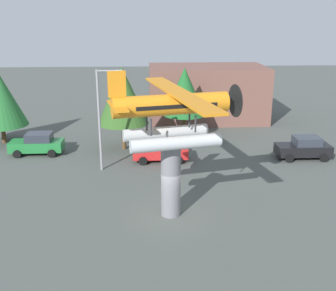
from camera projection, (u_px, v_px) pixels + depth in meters
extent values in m
plane|color=#4C514C|center=(171.00, 214.00, 23.26)|extent=(140.00, 140.00, 0.00)
cylinder|color=slate|center=(171.00, 180.00, 22.62)|extent=(1.10, 1.10, 4.20)
cylinder|color=silver|center=(176.00, 143.00, 20.95)|extent=(4.84, 1.75, 0.70)
cylinder|color=#333338|center=(195.00, 124.00, 21.48)|extent=(0.12, 0.12, 0.90)
cylinder|color=#333338|center=(151.00, 127.00, 20.85)|extent=(0.12, 0.12, 0.90)
cylinder|color=silver|center=(166.00, 133.00, 22.78)|extent=(4.84, 1.75, 0.70)
cylinder|color=#333338|center=(189.00, 119.00, 22.39)|extent=(0.12, 0.12, 0.90)
cylinder|color=#333338|center=(147.00, 122.00, 21.77)|extent=(0.12, 0.12, 0.90)
cylinder|color=orange|center=(171.00, 105.00, 21.32)|extent=(6.29, 2.45, 1.10)
cube|color=black|center=(175.00, 104.00, 21.37)|extent=(4.48, 2.08, 0.20)
cone|color=#262628|center=(228.00, 101.00, 22.16)|extent=(0.88, 1.01, 0.88)
cylinder|color=black|center=(235.00, 101.00, 22.27)|extent=(0.44, 1.76, 1.80)
cube|color=orange|center=(178.00, 93.00, 21.24)|extent=(3.39, 10.38, 0.12)
cube|color=orange|center=(118.00, 106.00, 20.56)|extent=(1.31, 2.89, 0.10)
cube|color=orange|center=(117.00, 84.00, 20.22)|extent=(0.90, 0.32, 1.30)
cube|color=#237A38|center=(37.00, 146.00, 33.11)|extent=(4.20, 1.70, 0.80)
cube|color=#2D333D|center=(39.00, 137.00, 32.90)|extent=(2.00, 1.56, 0.64)
cylinder|color=black|center=(24.00, 147.00, 34.02)|extent=(0.64, 0.22, 0.64)
cylinder|color=black|center=(17.00, 154.00, 32.31)|extent=(0.64, 0.22, 0.64)
cylinder|color=black|center=(56.00, 147.00, 34.15)|extent=(0.64, 0.22, 0.64)
cylinder|color=black|center=(52.00, 154.00, 32.44)|extent=(0.64, 0.22, 0.64)
cube|color=red|center=(160.00, 152.00, 31.58)|extent=(4.20, 1.70, 0.80)
cube|color=#2D333D|center=(164.00, 143.00, 31.37)|extent=(2.00, 1.56, 0.64)
cylinder|color=black|center=(143.00, 153.00, 32.49)|extent=(0.64, 0.22, 0.64)
cylinder|color=black|center=(143.00, 161.00, 30.78)|extent=(0.64, 0.22, 0.64)
cylinder|color=black|center=(177.00, 153.00, 32.62)|extent=(0.64, 0.22, 0.64)
cylinder|color=black|center=(179.00, 160.00, 30.91)|extent=(0.64, 0.22, 0.64)
cube|color=black|center=(303.00, 150.00, 32.11)|extent=(4.20, 1.70, 0.80)
cube|color=#2D333D|center=(307.00, 141.00, 31.90)|extent=(2.00, 1.56, 0.64)
cylinder|color=black|center=(282.00, 151.00, 33.02)|extent=(0.64, 0.22, 0.64)
cylinder|color=black|center=(289.00, 159.00, 31.31)|extent=(0.64, 0.22, 0.64)
cylinder|color=black|center=(315.00, 151.00, 33.15)|extent=(0.64, 0.22, 0.64)
cylinder|color=black|center=(324.00, 158.00, 31.44)|extent=(0.64, 0.22, 0.64)
cylinder|color=gray|center=(99.00, 121.00, 28.86)|extent=(0.18, 0.18, 7.28)
cylinder|color=gray|center=(109.00, 71.00, 27.81)|extent=(1.60, 0.12, 0.12)
cube|color=silver|center=(119.00, 72.00, 27.86)|extent=(0.50, 0.28, 0.20)
cube|color=brown|center=(207.00, 93.00, 43.56)|extent=(12.16, 7.09, 5.71)
cylinder|color=brown|center=(4.00, 134.00, 36.04)|extent=(0.36, 0.36, 1.60)
cylinder|color=brown|center=(124.00, 136.00, 34.26)|extent=(0.36, 0.36, 2.22)
cone|color=#335B23|center=(123.00, 96.00, 33.21)|extent=(4.21, 4.21, 4.68)
cylinder|color=brown|center=(184.00, 125.00, 38.01)|extent=(0.36, 0.36, 2.02)
cone|color=#1E6028|center=(185.00, 92.00, 37.05)|extent=(3.88, 3.88, 4.31)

